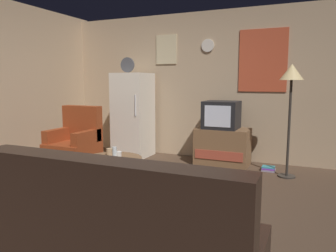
{
  "coord_description": "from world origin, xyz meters",
  "views": [
    {
      "loc": [
        1.82,
        -3.08,
        1.34
      ],
      "look_at": [
        0.07,
        0.9,
        0.75
      ],
      "focal_mm": 34.57,
      "sensor_mm": 36.0,
      "label": 1
    }
  ],
  "objects_px": {
    "fridge": "(133,115)",
    "mug_ceramic_white": "(118,155)",
    "coffee_table": "(112,176)",
    "remote_control": "(102,159)",
    "couch": "(125,244)",
    "crt_tv": "(221,115)",
    "mug_ceramic_tan": "(109,152)",
    "tv_stand": "(223,147)",
    "armchair": "(75,146)",
    "wine_glass": "(115,153)",
    "book_stack": "(268,169)",
    "standing_lamp": "(291,81)"
  },
  "relations": [
    {
      "from": "crt_tv",
      "to": "mug_ceramic_tan",
      "type": "distance_m",
      "value": 2.04
    },
    {
      "from": "crt_tv",
      "to": "standing_lamp",
      "type": "height_order",
      "value": "standing_lamp"
    },
    {
      "from": "fridge",
      "to": "remote_control",
      "type": "bearing_deg",
      "value": -70.03
    },
    {
      "from": "coffee_table",
      "to": "fridge",
      "type": "bearing_deg",
      "value": 112.47
    },
    {
      "from": "mug_ceramic_white",
      "to": "remote_control",
      "type": "xyz_separation_m",
      "value": [
        -0.14,
        -0.12,
        -0.03
      ]
    },
    {
      "from": "tv_stand",
      "to": "standing_lamp",
      "type": "bearing_deg",
      "value": -16.24
    },
    {
      "from": "mug_ceramic_white",
      "to": "book_stack",
      "type": "relative_size",
      "value": 0.46
    },
    {
      "from": "tv_stand",
      "to": "fridge",
      "type": "bearing_deg",
      "value": -179.81
    },
    {
      "from": "crt_tv",
      "to": "wine_glass",
      "type": "bearing_deg",
      "value": -112.33
    },
    {
      "from": "mug_ceramic_white",
      "to": "book_stack",
      "type": "bearing_deg",
      "value": 49.73
    },
    {
      "from": "wine_glass",
      "to": "mug_ceramic_white",
      "type": "bearing_deg",
      "value": 53.23
    },
    {
      "from": "couch",
      "to": "standing_lamp",
      "type": "bearing_deg",
      "value": 75.7
    },
    {
      "from": "coffee_table",
      "to": "couch",
      "type": "xyz_separation_m",
      "value": [
        1.11,
        -1.53,
        0.09
      ]
    },
    {
      "from": "coffee_table",
      "to": "couch",
      "type": "relative_size",
      "value": 0.42
    },
    {
      "from": "tv_stand",
      "to": "armchair",
      "type": "relative_size",
      "value": 0.87
    },
    {
      "from": "wine_glass",
      "to": "mug_ceramic_white",
      "type": "distance_m",
      "value": 0.06
    },
    {
      "from": "tv_stand",
      "to": "book_stack",
      "type": "xyz_separation_m",
      "value": [
        0.73,
        -0.08,
        -0.27
      ]
    },
    {
      "from": "remote_control",
      "to": "coffee_table",
      "type": "bearing_deg",
      "value": 77.47
    },
    {
      "from": "wine_glass",
      "to": "couch",
      "type": "xyz_separation_m",
      "value": [
        1.04,
        -1.48,
        -0.2
      ]
    },
    {
      "from": "fridge",
      "to": "coffee_table",
      "type": "relative_size",
      "value": 2.46
    },
    {
      "from": "fridge",
      "to": "remote_control",
      "type": "relative_size",
      "value": 11.8
    },
    {
      "from": "remote_control",
      "to": "armchair",
      "type": "distance_m",
      "value": 1.54
    },
    {
      "from": "fridge",
      "to": "mug_ceramic_white",
      "type": "xyz_separation_m",
      "value": [
        0.87,
        -1.87,
        -0.27
      ]
    },
    {
      "from": "fridge",
      "to": "coffee_table",
      "type": "height_order",
      "value": "fridge"
    },
    {
      "from": "fridge",
      "to": "tv_stand",
      "type": "relative_size",
      "value": 2.11
    },
    {
      "from": "fridge",
      "to": "mug_ceramic_tan",
      "type": "bearing_deg",
      "value": -69.19
    },
    {
      "from": "remote_control",
      "to": "armchair",
      "type": "xyz_separation_m",
      "value": [
        -1.2,
        0.96,
        -0.11
      ]
    },
    {
      "from": "fridge",
      "to": "remote_control",
      "type": "height_order",
      "value": "fridge"
    },
    {
      "from": "crt_tv",
      "to": "mug_ceramic_tan",
      "type": "relative_size",
      "value": 6.0
    },
    {
      "from": "mug_ceramic_white",
      "to": "mug_ceramic_tan",
      "type": "relative_size",
      "value": 1.0
    },
    {
      "from": "standing_lamp",
      "to": "wine_glass",
      "type": "relative_size",
      "value": 10.6
    },
    {
      "from": "standing_lamp",
      "to": "couch",
      "type": "height_order",
      "value": "standing_lamp"
    },
    {
      "from": "coffee_table",
      "to": "couch",
      "type": "bearing_deg",
      "value": -54.2
    },
    {
      "from": "remote_control",
      "to": "book_stack",
      "type": "xyz_separation_m",
      "value": [
        1.67,
        1.92,
        -0.41
      ]
    },
    {
      "from": "book_stack",
      "to": "coffee_table",
      "type": "bearing_deg",
      "value": -132.27
    },
    {
      "from": "standing_lamp",
      "to": "wine_glass",
      "type": "height_order",
      "value": "standing_lamp"
    },
    {
      "from": "mug_ceramic_tan",
      "to": "remote_control",
      "type": "relative_size",
      "value": 0.6
    },
    {
      "from": "coffee_table",
      "to": "mug_ceramic_white",
      "type": "bearing_deg",
      "value": -7.16
    },
    {
      "from": "crt_tv",
      "to": "remote_control",
      "type": "height_order",
      "value": "crt_tv"
    },
    {
      "from": "couch",
      "to": "book_stack",
      "type": "height_order",
      "value": "couch"
    },
    {
      "from": "armchair",
      "to": "couch",
      "type": "distance_m",
      "value": 3.33
    },
    {
      "from": "mug_ceramic_tan",
      "to": "book_stack",
      "type": "distance_m",
      "value": 2.45
    },
    {
      "from": "crt_tv",
      "to": "mug_ceramic_white",
      "type": "bearing_deg",
      "value": -112.0
    },
    {
      "from": "mug_ceramic_white",
      "to": "remote_control",
      "type": "bearing_deg",
      "value": -140.04
    },
    {
      "from": "remote_control",
      "to": "couch",
      "type": "xyz_separation_m",
      "value": [
        1.15,
        -1.4,
        -0.13
      ]
    },
    {
      "from": "mug_ceramic_tan",
      "to": "crt_tv",
      "type": "bearing_deg",
      "value": 61.59
    },
    {
      "from": "wine_glass",
      "to": "coffee_table",
      "type": "bearing_deg",
      "value": 144.72
    },
    {
      "from": "fridge",
      "to": "armchair",
      "type": "distance_m",
      "value": 1.21
    },
    {
      "from": "mug_ceramic_tan",
      "to": "armchair",
      "type": "xyz_separation_m",
      "value": [
        -1.14,
        0.73,
        -0.14
      ]
    },
    {
      "from": "wine_glass",
      "to": "book_stack",
      "type": "relative_size",
      "value": 0.76
    }
  ]
}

